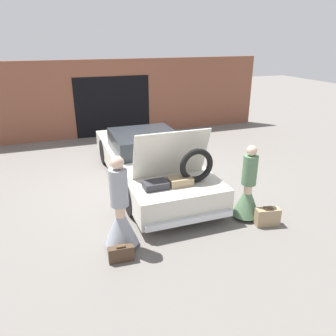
{
  "coord_description": "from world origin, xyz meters",
  "views": [
    {
      "loc": [
        -2.25,
        -7.65,
        3.53
      ],
      "look_at": [
        0.0,
        -1.47,
        0.89
      ],
      "focal_mm": 35.0,
      "sensor_mm": 36.0,
      "label": 1
    }
  ],
  "objects_px": {
    "person_right": "(248,193)",
    "suitcase_beside_right_person": "(267,217)",
    "suitcase_beside_left_person": "(121,254)",
    "person_left": "(120,216)",
    "car": "(149,160)"
  },
  "relations": [
    {
      "from": "person_right",
      "to": "suitcase_beside_right_person",
      "type": "xyz_separation_m",
      "value": [
        0.24,
        -0.4,
        -0.38
      ]
    },
    {
      "from": "suitcase_beside_right_person",
      "to": "suitcase_beside_left_person",
      "type": "bearing_deg",
      "value": -177.62
    },
    {
      "from": "person_right",
      "to": "suitcase_beside_left_person",
      "type": "relative_size",
      "value": 3.64
    },
    {
      "from": "person_right",
      "to": "suitcase_beside_right_person",
      "type": "distance_m",
      "value": 0.61
    },
    {
      "from": "person_left",
      "to": "person_right",
      "type": "distance_m",
      "value": 2.66
    },
    {
      "from": "suitcase_beside_right_person",
      "to": "person_left",
      "type": "bearing_deg",
      "value": 174.58
    },
    {
      "from": "car",
      "to": "suitcase_beside_left_person",
      "type": "height_order",
      "value": "car"
    },
    {
      "from": "suitcase_beside_left_person",
      "to": "suitcase_beside_right_person",
      "type": "bearing_deg",
      "value": 2.38
    },
    {
      "from": "car",
      "to": "suitcase_beside_right_person",
      "type": "xyz_separation_m",
      "value": [
        1.57,
        -2.98,
        -0.37
      ]
    },
    {
      "from": "car",
      "to": "person_left",
      "type": "xyz_separation_m",
      "value": [
        -1.33,
        -2.7,
        0.07
      ]
    },
    {
      "from": "person_left",
      "to": "suitcase_beside_right_person",
      "type": "relative_size",
      "value": 3.39
    },
    {
      "from": "car",
      "to": "person_right",
      "type": "height_order",
      "value": "car"
    },
    {
      "from": "person_right",
      "to": "suitcase_beside_right_person",
      "type": "height_order",
      "value": "person_right"
    },
    {
      "from": "person_left",
      "to": "person_right",
      "type": "xyz_separation_m",
      "value": [
        2.66,
        0.12,
        -0.06
      ]
    },
    {
      "from": "person_left",
      "to": "suitcase_beside_right_person",
      "type": "xyz_separation_m",
      "value": [
        2.9,
        -0.28,
        -0.44
      ]
    }
  ]
}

